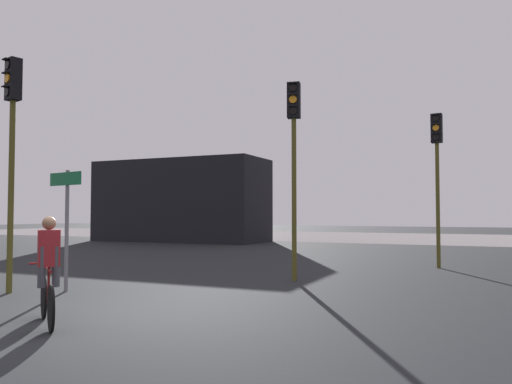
{
  "coord_description": "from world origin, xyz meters",
  "views": [
    {
      "loc": [
        5.54,
        -6.33,
        1.66
      ],
      "look_at": [
        0.5,
        5.0,
        2.2
      ],
      "focal_mm": 35.0,
      "sensor_mm": 36.0,
      "label": 1
    }
  ],
  "objects_px": {
    "traffic_light_far_right": "(437,161)",
    "direction_sign_post": "(66,212)",
    "cyclist": "(48,270)",
    "distant_building": "(181,201)",
    "traffic_light_near_left": "(12,131)",
    "traffic_light_center": "(294,144)"
  },
  "relations": [
    {
      "from": "direction_sign_post",
      "to": "cyclist",
      "type": "relative_size",
      "value": 1.6
    },
    {
      "from": "traffic_light_center",
      "to": "distant_building",
      "type": "bearing_deg",
      "value": -59.99
    },
    {
      "from": "traffic_light_far_right",
      "to": "cyclist",
      "type": "height_order",
      "value": "traffic_light_far_right"
    },
    {
      "from": "traffic_light_far_right",
      "to": "traffic_light_center",
      "type": "bearing_deg",
      "value": 61.89
    },
    {
      "from": "traffic_light_center",
      "to": "cyclist",
      "type": "distance_m",
      "value": 6.9
    },
    {
      "from": "traffic_light_center",
      "to": "cyclist",
      "type": "height_order",
      "value": "traffic_light_center"
    },
    {
      "from": "traffic_light_far_right",
      "to": "cyclist",
      "type": "relative_size",
      "value": 2.93
    },
    {
      "from": "distant_building",
      "to": "traffic_light_far_right",
      "type": "distance_m",
      "value": 18.04
    },
    {
      "from": "distant_building",
      "to": "direction_sign_post",
      "type": "xyz_separation_m",
      "value": [
        8.35,
        -17.59,
        -0.73
      ]
    },
    {
      "from": "cyclist",
      "to": "distant_building",
      "type": "bearing_deg",
      "value": 65.51
    },
    {
      "from": "traffic_light_far_right",
      "to": "traffic_light_near_left",
      "type": "distance_m",
      "value": 11.78
    },
    {
      "from": "distant_building",
      "to": "traffic_light_center",
      "type": "height_order",
      "value": "traffic_light_center"
    },
    {
      "from": "distant_building",
      "to": "cyclist",
      "type": "relative_size",
      "value": 6.41
    },
    {
      "from": "traffic_light_far_right",
      "to": "direction_sign_post",
      "type": "height_order",
      "value": "traffic_light_far_right"
    },
    {
      "from": "traffic_light_near_left",
      "to": "cyclist",
      "type": "height_order",
      "value": "traffic_light_near_left"
    },
    {
      "from": "distant_building",
      "to": "traffic_light_near_left",
      "type": "distance_m",
      "value": 19.7
    },
    {
      "from": "distant_building",
      "to": "traffic_light_far_right",
      "type": "xyz_separation_m",
      "value": [
        15.32,
        -9.48,
        0.85
      ]
    },
    {
      "from": "traffic_light_center",
      "to": "cyclist",
      "type": "xyz_separation_m",
      "value": [
        -1.68,
        -6.17,
        -2.59
      ]
    },
    {
      "from": "cyclist",
      "to": "direction_sign_post",
      "type": "bearing_deg",
      "value": 78.69
    },
    {
      "from": "direction_sign_post",
      "to": "traffic_light_center",
      "type": "bearing_deg",
      "value": -125.52
    },
    {
      "from": "cyclist",
      "to": "traffic_light_center",
      "type": "bearing_deg",
      "value": 22.58
    },
    {
      "from": "distant_building",
      "to": "traffic_light_center",
      "type": "xyz_separation_m",
      "value": [
        12.26,
        -14.0,
        0.99
      ]
    }
  ]
}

